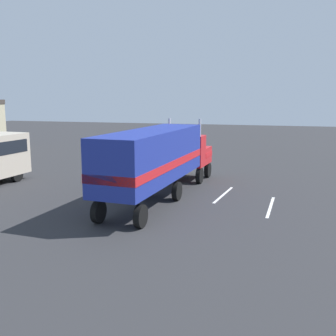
# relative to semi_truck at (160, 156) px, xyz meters

# --- Properties ---
(ground_plane) EXTENTS (120.00, 120.00, 0.00)m
(ground_plane) POSITION_rel_semi_truck_xyz_m (5.41, -0.02, -2.52)
(ground_plane) COLOR #2D2D30
(lane_stripe_near) EXTENTS (4.39, 0.68, 0.01)m
(lane_stripe_near) POSITION_rel_semi_truck_xyz_m (1.88, -3.52, -2.52)
(lane_stripe_near) COLOR silver
(lane_stripe_near) RESTS_ON ground_plane
(lane_stripe_mid) EXTENTS (4.40, 0.38, 0.01)m
(lane_stripe_mid) POSITION_rel_semi_truck_xyz_m (-0.16, -6.40, -2.52)
(lane_stripe_mid) COLOR silver
(lane_stripe_mid) RESTS_ON ground_plane
(semi_truck) EXTENTS (14.31, 3.56, 4.50)m
(semi_truck) POSITION_rel_semi_truck_xyz_m (0.00, 0.00, 0.00)
(semi_truck) COLOR red
(semi_truck) RESTS_ON ground_plane
(person_bystander) EXTENTS (0.34, 0.45, 1.63)m
(person_bystander) POSITION_rel_semi_truck_xyz_m (-0.60, 2.88, -1.63)
(person_bystander) COLOR black
(person_bystander) RESTS_ON ground_plane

